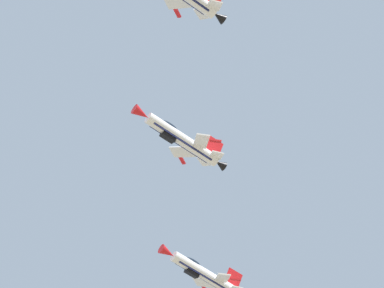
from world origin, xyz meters
name	(u,v)px	position (x,y,z in m)	size (l,w,h in m)	color
fighter_jet_right_wing	(181,139)	(-12.14, 56.45, 109.45)	(11.74, 12.93, 5.63)	white
fighter_jet_left_outer	(204,274)	(-13.62, 79.76, 107.81)	(11.68, 12.93, 5.88)	white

